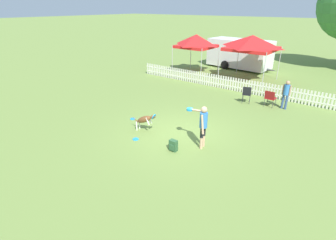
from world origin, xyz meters
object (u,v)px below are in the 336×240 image
at_px(handler_person, 202,122).
at_px(frisbee_near_dog, 136,139).
at_px(leaping_dog, 145,119).
at_px(canopy_tent_main, 252,43).
at_px(equipment_trailer, 239,53).
at_px(canopy_tent_secondary, 196,41).
at_px(frisbee_midfield, 144,119).
at_px(frisbee_near_handler, 133,119).
at_px(backpack_on_grass, 173,146).
at_px(folding_chair_center, 247,93).
at_px(folding_chair_blue_left, 270,97).
at_px(spectator_standing, 286,92).

relative_size(handler_person, frisbee_near_dog, 6.71).
height_order(leaping_dog, canopy_tent_main, canopy_tent_main).
distance_m(frisbee_near_dog, equipment_trailer, 14.73).
height_order(leaping_dog, canopy_tent_secondary, canopy_tent_secondary).
distance_m(frisbee_midfield, equipment_trailer, 12.93).
distance_m(frisbee_near_handler, backpack_on_grass, 3.41).
xyz_separation_m(frisbee_near_dog, folding_chair_center, (1.77, 6.64, 0.55)).
bearing_deg(frisbee_near_dog, folding_chair_center, 75.03).
relative_size(handler_person, frisbee_near_handler, 6.71).
bearing_deg(frisbee_midfield, backpack_on_grass, -27.87).
distance_m(folding_chair_center, canopy_tent_secondary, 7.42).
bearing_deg(frisbee_near_dog, handler_person, 24.40).
xyz_separation_m(frisbee_near_handler, backpack_on_grass, (3.20, -1.16, 0.19)).
xyz_separation_m(handler_person, canopy_tent_secondary, (-6.42, 9.75, 1.38)).
height_order(handler_person, canopy_tent_main, canopy_tent_main).
height_order(handler_person, backpack_on_grass, handler_person).
bearing_deg(frisbee_near_handler, frisbee_midfield, 37.80).
height_order(canopy_tent_secondary, equipment_trailer, canopy_tent_secondary).
bearing_deg(folding_chair_center, folding_chair_blue_left, 172.41).
bearing_deg(canopy_tent_main, frisbee_near_dog, -90.26).
bearing_deg(spectator_standing, equipment_trailer, -45.05).
distance_m(handler_person, equipment_trailer, 14.19).
distance_m(frisbee_near_dog, canopy_tent_secondary, 11.80).
xyz_separation_m(frisbee_near_handler, canopy_tent_secondary, (-2.57, 9.44, 2.39)).
distance_m(handler_person, canopy_tent_secondary, 11.76).
relative_size(backpack_on_grass, folding_chair_blue_left, 0.48).
xyz_separation_m(frisbee_near_dog, backpack_on_grass, (1.69, 0.21, 0.19)).
bearing_deg(canopy_tent_main, equipment_trailer, 123.20).
xyz_separation_m(canopy_tent_secondary, spectator_standing, (7.70, -3.80, -1.53)).
bearing_deg(backpack_on_grass, spectator_standing, 74.13).
bearing_deg(spectator_standing, frisbee_near_dog, 70.02).
height_order(backpack_on_grass, equipment_trailer, equipment_trailer).
height_order(frisbee_near_handler, frisbee_midfield, same).
bearing_deg(frisbee_near_handler, handler_person, -4.49).
distance_m(canopy_tent_main, canopy_tent_secondary, 4.15).
bearing_deg(canopy_tent_secondary, folding_chair_blue_left, -29.46).
distance_m(leaping_dog, folding_chair_center, 6.19).
distance_m(folding_chair_center, spectator_standing, 1.91).
height_order(handler_person, frisbee_near_dog, handler_person).
relative_size(handler_person, backpack_on_grass, 3.85).
distance_m(frisbee_near_dog, spectator_standing, 7.94).
relative_size(backpack_on_grass, equipment_trailer, 0.07).
bearing_deg(frisbee_near_dog, canopy_tent_secondary, 110.67).
xyz_separation_m(handler_person, backpack_on_grass, (-0.66, -0.86, -0.81)).
distance_m(leaping_dog, frisbee_near_handler, 1.54).
relative_size(folding_chair_blue_left, equipment_trailer, 0.15).
height_order(frisbee_near_dog, folding_chair_blue_left, folding_chair_blue_left).
relative_size(canopy_tent_secondary, spectator_standing, 1.97).
distance_m(handler_person, frisbee_midfield, 3.64).
xyz_separation_m(canopy_tent_secondary, equipment_trailer, (1.92, 3.70, -1.18)).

